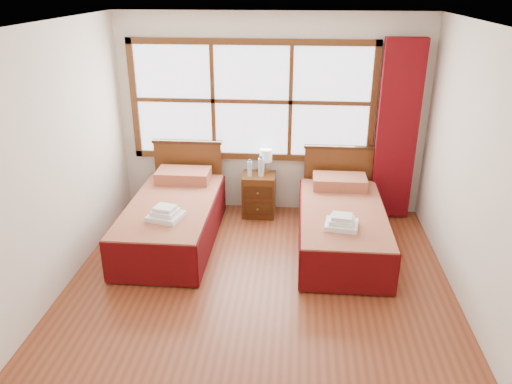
{
  "coord_description": "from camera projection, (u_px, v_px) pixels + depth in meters",
  "views": [
    {
      "loc": [
        0.35,
        -4.11,
        2.95
      ],
      "look_at": [
        -0.06,
        0.7,
        0.88
      ],
      "focal_mm": 35.0,
      "sensor_mm": 36.0,
      "label": 1
    }
  ],
  "objects": [
    {
      "name": "floor",
      "position": [
        256.0,
        301.0,
        4.95
      ],
      "size": [
        4.5,
        4.5,
        0.0
      ],
      "primitive_type": "plane",
      "color": "brown",
      "rests_on": "ground"
    },
    {
      "name": "ceiling",
      "position": [
        256.0,
        27.0,
        3.92
      ],
      "size": [
        4.5,
        4.5,
        0.0
      ],
      "primitive_type": "plane",
      "rotation": [
        3.14,
        0.0,
        0.0
      ],
      "color": "white",
      "rests_on": "wall_back"
    },
    {
      "name": "wall_back",
      "position": [
        271.0,
        116.0,
        6.5
      ],
      "size": [
        4.0,
        0.0,
        4.0
      ],
      "primitive_type": "plane",
      "rotation": [
        1.57,
        0.0,
        0.0
      ],
      "color": "silver",
      "rests_on": "floor"
    },
    {
      "name": "wall_left",
      "position": [
        40.0,
        173.0,
        4.59
      ],
      "size": [
        0.0,
        4.5,
        4.5
      ],
      "primitive_type": "plane",
      "rotation": [
        1.57,
        0.0,
        1.57
      ],
      "color": "silver",
      "rests_on": "floor"
    },
    {
      "name": "wall_right",
      "position": [
        488.0,
        187.0,
        4.28
      ],
      "size": [
        0.0,
        4.5,
        4.5
      ],
      "primitive_type": "plane",
      "rotation": [
        1.57,
        0.0,
        -1.57
      ],
      "color": "silver",
      "rests_on": "floor"
    },
    {
      "name": "window",
      "position": [
        252.0,
        101.0,
        6.4
      ],
      "size": [
        3.16,
        0.06,
        1.56
      ],
      "color": "white",
      "rests_on": "wall_back"
    },
    {
      "name": "curtain",
      "position": [
        397.0,
        132.0,
        6.29
      ],
      "size": [
        0.5,
        0.16,
        2.3
      ],
      "primitive_type": "cube",
      "color": "maroon",
      "rests_on": "wall_back"
    },
    {
      "name": "bed_left",
      "position": [
        173.0,
        217.0,
        6.02
      ],
      "size": [
        1.01,
        2.03,
        0.97
      ],
      "color": "#371D0B",
      "rests_on": "floor"
    },
    {
      "name": "bed_right",
      "position": [
        341.0,
        224.0,
        5.86
      ],
      "size": [
        0.99,
        2.01,
        0.95
      ],
      "color": "#371D0B",
      "rests_on": "floor"
    },
    {
      "name": "nightstand",
      "position": [
        259.0,
        195.0,
        6.67
      ],
      "size": [
        0.43,
        0.43,
        0.57
      ],
      "color": "#542C12",
      "rests_on": "floor"
    },
    {
      "name": "towels_left",
      "position": [
        165.0,
        214.0,
        5.46
      ],
      "size": [
        0.41,
        0.38,
        0.15
      ],
      "rotation": [
        0.0,
        0.0,
        -0.25
      ],
      "color": "white",
      "rests_on": "bed_left"
    },
    {
      "name": "towels_right",
      "position": [
        342.0,
        222.0,
        5.3
      ],
      "size": [
        0.38,
        0.34,
        0.14
      ],
      "rotation": [
        0.0,
        0.0,
        -0.14
      ],
      "color": "white",
      "rests_on": "bed_right"
    },
    {
      "name": "lamp",
      "position": [
        266.0,
        156.0,
        6.57
      ],
      "size": [
        0.17,
        0.17,
        0.32
      ],
      "color": "#B37C39",
      "rests_on": "nightstand"
    },
    {
      "name": "bottle_near",
      "position": [
        250.0,
        169.0,
        6.49
      ],
      "size": [
        0.06,
        0.06,
        0.23
      ],
      "color": "silver",
      "rests_on": "nightstand"
    },
    {
      "name": "bottle_far",
      "position": [
        261.0,
        167.0,
        6.47
      ],
      "size": [
        0.07,
        0.07,
        0.28
      ],
      "color": "silver",
      "rests_on": "nightstand"
    }
  ]
}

